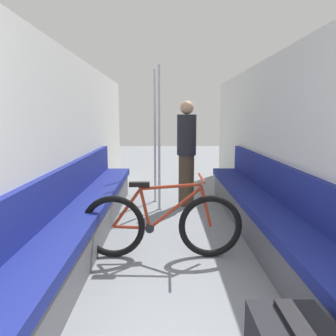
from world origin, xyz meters
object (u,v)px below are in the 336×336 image
at_px(bench_seat_row_right, 268,219).
at_px(bicycle, 162,225).
at_px(bench_seat_row_left, 82,219).
at_px(grab_pole_near, 155,139).
at_px(grab_pole_far, 159,141).
at_px(passenger_standing, 187,152).

relative_size(bench_seat_row_right, bicycle, 3.02).
height_order(bench_seat_row_left, grab_pole_near, grab_pole_near).
height_order(grab_pole_near, grab_pole_far, same).
bearing_deg(bench_seat_row_right, bicycle, -165.39).
distance_m(bench_seat_row_left, bicycle, 0.92).
relative_size(bench_seat_row_left, grab_pole_far, 2.27).
xyz_separation_m(bench_seat_row_right, passenger_standing, (-0.80, 1.64, 0.55)).
height_order(bicycle, grab_pole_far, grab_pole_far).
distance_m(bench_seat_row_right, grab_pole_far, 2.01).
bearing_deg(bench_seat_row_left, grab_pole_near, 68.59).
relative_size(grab_pole_far, passenger_standing, 1.30).
relative_size(bench_seat_row_left, grab_pole_near, 2.27).
height_order(grab_pole_near, passenger_standing, grab_pole_near).
bearing_deg(grab_pole_near, bench_seat_row_left, -111.41).
bearing_deg(bicycle, bench_seat_row_left, 172.99).
height_order(bench_seat_row_left, bicycle, bench_seat_row_left).
height_order(bench_seat_row_right, grab_pole_far, grab_pole_far).
bearing_deg(bicycle, bench_seat_row_right, 26.92).
bearing_deg(bench_seat_row_left, grab_pole_far, 59.75).
bearing_deg(bench_seat_row_right, passenger_standing, 115.92).
relative_size(bench_seat_row_right, grab_pole_near, 2.27).
relative_size(bench_seat_row_left, bench_seat_row_right, 1.00).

